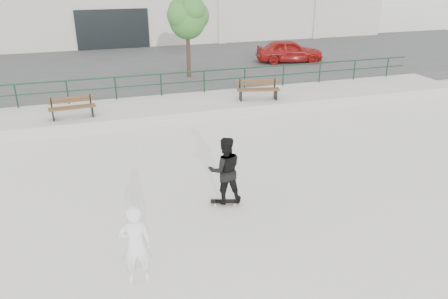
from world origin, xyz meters
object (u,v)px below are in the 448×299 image
object	(u,v)px
tree	(188,17)
standing_skater	(225,170)
red_car	(289,51)
seated_skater	(136,245)
skateboard	(225,202)
bench_left	(72,107)
bench_right	(258,90)

from	to	relation	value
tree	standing_skater	xyz separation A→B (m)	(-2.08, -12.63, -2.55)
red_car	seated_skater	size ratio (longest dim) A/B	2.29
tree	skateboard	bearing A→B (deg)	-99.37
bench_left	bench_right	world-z (taller)	bench_right
bench_left	red_car	distance (m)	14.45
bench_left	seated_skater	bearing A→B (deg)	-86.76
bench_right	red_car	distance (m)	8.42
skateboard	red_car	bearing A→B (deg)	76.30
bench_left	bench_right	distance (m)	7.79
bench_left	standing_skater	size ratio (longest dim) A/B	0.96
red_car	skateboard	world-z (taller)	red_car
skateboard	bench_right	bearing A→B (deg)	79.91
red_car	skateboard	size ratio (longest dim) A/B	4.97
skateboard	standing_skater	bearing A→B (deg)	107.57
red_car	skateboard	xyz separation A→B (m)	(-8.77, -14.44, -1.11)
tree	standing_skater	bearing A→B (deg)	-99.37
bench_left	skateboard	bearing A→B (deg)	-66.27
bench_left	red_car	world-z (taller)	red_car
tree	skateboard	world-z (taller)	tree
bench_right	skateboard	xyz separation A→B (m)	(-3.95, -7.54, -0.85)
standing_skater	seated_skater	distance (m)	3.58
bench_right	standing_skater	bearing A→B (deg)	-105.66
bench_right	skateboard	distance (m)	8.55
bench_right	red_car	xyz separation A→B (m)	(4.82, 6.90, 0.25)
red_car	standing_skater	size ratio (longest dim) A/B	2.17
standing_skater	seated_skater	size ratio (longest dim) A/B	1.05
bench_right	tree	distance (m)	6.03
red_car	seated_skater	distance (m)	20.36
skateboard	bench_left	bearing A→B (deg)	135.04
tree	bench_left	bearing A→B (deg)	-138.39
tree	seated_skater	world-z (taller)	tree
tree	standing_skater	world-z (taller)	tree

